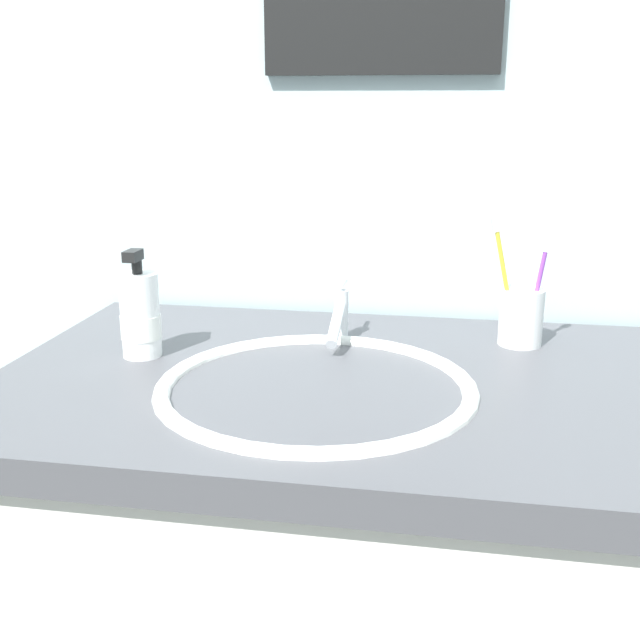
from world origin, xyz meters
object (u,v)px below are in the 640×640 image
faucet (339,317)px  toothbrush_purple (539,283)px  toothbrush_yellow (504,273)px  toothbrush_cup (521,317)px  soap_dispenser (140,316)px

faucet → toothbrush_purple: toothbrush_purple is taller
toothbrush_yellow → toothbrush_purple: 0.06m
toothbrush_cup → toothbrush_purple: (0.02, -0.01, 0.06)m
toothbrush_yellow → toothbrush_purple: bearing=7.9°
faucet → toothbrush_cup: 0.29m
toothbrush_cup → toothbrush_yellow: (-0.03, -0.02, 0.07)m
soap_dispenser → faucet: bearing=22.2°
toothbrush_cup → toothbrush_yellow: bearing=-154.7°
toothbrush_yellow → soap_dispenser: toothbrush_yellow is taller
toothbrush_purple → soap_dispenser: size_ratio=1.04×
faucet → toothbrush_cup: bearing=8.3°
faucet → soap_dispenser: soap_dispenser is taller
toothbrush_purple → faucet: bearing=-173.7°
faucet → soap_dispenser: size_ratio=0.87×
soap_dispenser → toothbrush_yellow: bearing=14.9°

